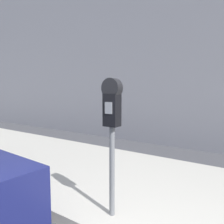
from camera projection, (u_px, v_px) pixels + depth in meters
name	position (u px, v px, depth m)	size (l,w,h in m)	color
sidewalk	(184.00, 197.00, 3.14)	(24.00, 2.80, 0.14)	#BCB7AD
building_facade	(224.00, 36.00, 5.37)	(24.00, 0.30, 5.84)	gray
parking_meter	(112.00, 118.00, 2.45)	(0.22, 0.14, 1.59)	slate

